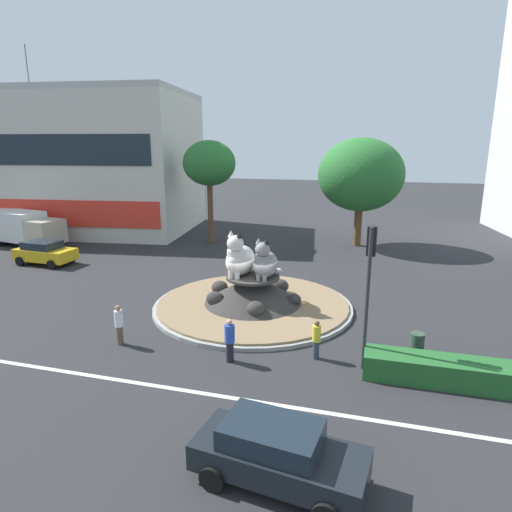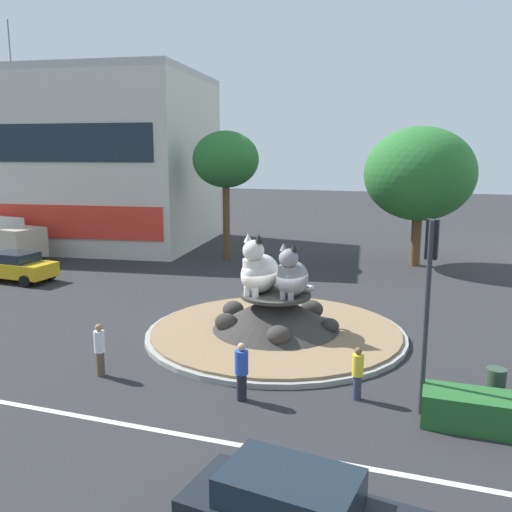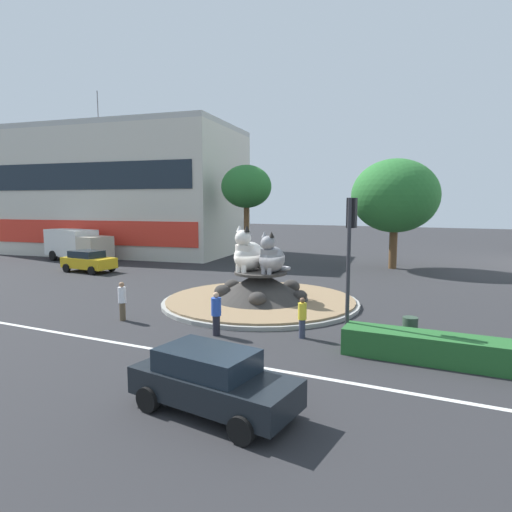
% 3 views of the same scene
% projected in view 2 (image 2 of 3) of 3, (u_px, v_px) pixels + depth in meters
% --- Properties ---
extents(ground_plane, '(160.00, 160.00, 0.00)m').
position_uv_depth(ground_plane, '(276.00, 335.00, 21.33)').
color(ground_plane, '#28282B').
extents(lane_centreline, '(112.00, 0.20, 0.01)m').
position_uv_depth(lane_centreline, '(183.00, 435.00, 13.83)').
color(lane_centreline, silver).
rests_on(lane_centreline, ground).
extents(roundabout_island, '(10.00, 10.00, 1.67)m').
position_uv_depth(roundabout_island, '(275.00, 320.00, 21.22)').
color(roundabout_island, gray).
rests_on(roundabout_island, ground).
extents(cat_statue_white, '(1.72, 2.35, 2.36)m').
position_uv_depth(cat_statue_white, '(259.00, 271.00, 21.01)').
color(cat_statue_white, silver).
rests_on(cat_statue_white, roundabout_island).
extents(cat_statue_grey, '(1.41, 2.12, 2.08)m').
position_uv_depth(cat_statue_grey, '(292.00, 276.00, 20.55)').
color(cat_statue_grey, gray).
rests_on(cat_statue_grey, roundabout_island).
extents(traffic_light_mast, '(0.34, 0.46, 5.30)m').
position_uv_depth(traffic_light_mast, '(429.00, 281.00, 14.40)').
color(traffic_light_mast, '#2D2D33').
rests_on(traffic_light_mast, ground).
extents(shophouse_block, '(25.19, 15.51, 16.92)m').
position_uv_depth(shophouse_block, '(51.00, 160.00, 42.58)').
color(shophouse_block, beige).
rests_on(shophouse_block, ground).
extents(broadleaf_tree_behind_island, '(6.68, 6.68, 8.53)m').
position_uv_depth(broadleaf_tree_behind_island, '(420.00, 174.00, 33.33)').
color(broadleaf_tree_behind_island, brown).
rests_on(broadleaf_tree_behind_island, ground).
extents(second_tree_near_tower, '(4.25, 4.25, 8.33)m').
position_uv_depth(second_tree_near_tower, '(226.00, 160.00, 35.16)').
color(second_tree_near_tower, brown).
rests_on(second_tree_near_tower, ground).
extents(pedestrian_white_shirt, '(0.34, 0.34, 1.71)m').
position_uv_depth(pedestrian_white_shirt, '(100.00, 348.00, 17.34)').
color(pedestrian_white_shirt, brown).
rests_on(pedestrian_white_shirt, ground).
extents(pedestrian_blue_shirt, '(0.39, 0.39, 1.72)m').
position_uv_depth(pedestrian_blue_shirt, '(242.00, 370.00, 15.62)').
color(pedestrian_blue_shirt, black).
rests_on(pedestrian_blue_shirt, ground).
extents(pedestrian_yellow_shirt, '(0.33, 0.33, 1.57)m').
position_uv_depth(pedestrian_yellow_shirt, '(358.00, 372.00, 15.67)').
color(pedestrian_yellow_shirt, '#33384C').
rests_on(pedestrian_yellow_shirt, ground).
extents(hatchback_near_shophouse, '(4.12, 2.27, 1.60)m').
position_uv_depth(hatchback_near_shophouse, '(18.00, 266.00, 30.07)').
color(hatchback_near_shophouse, gold).
rests_on(hatchback_near_shophouse, ground).
extents(litter_bin, '(0.56, 0.56, 0.90)m').
position_uv_depth(litter_bin, '(496.00, 383.00, 15.82)').
color(litter_bin, '#2D4233').
rests_on(litter_bin, ground).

